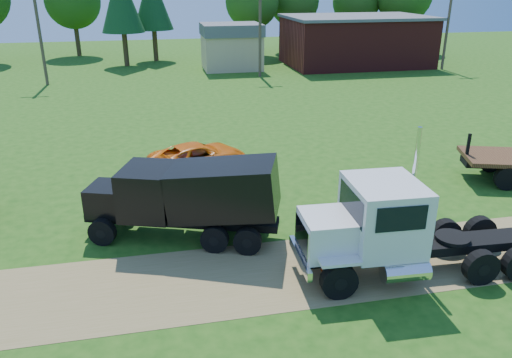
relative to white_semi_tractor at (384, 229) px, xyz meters
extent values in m
plane|color=#1C4A10|center=(-2.26, 0.67, -1.64)|extent=(140.00, 140.00, 0.00)
cube|color=olive|center=(-2.26, 0.67, -1.63)|extent=(120.00, 4.20, 0.01)
cube|color=black|center=(1.22, -0.03, -0.80)|extent=(7.86, 1.33, 0.31)
cylinder|color=black|center=(-1.85, -1.01, -1.07)|extent=(1.16, 0.41, 1.15)
cylinder|color=black|center=(-1.85, -1.01, -1.07)|extent=(0.42, 0.40, 0.40)
cylinder|color=black|center=(-1.76, 1.22, -1.07)|extent=(1.16, 0.41, 1.15)
cylinder|color=black|center=(-1.76, 1.22, -1.07)|extent=(0.42, 0.40, 0.40)
cylinder|color=black|center=(2.84, -1.21, -1.07)|extent=(1.16, 0.41, 1.15)
cylinder|color=black|center=(2.84, -1.21, -1.07)|extent=(0.42, 0.40, 0.40)
cylinder|color=black|center=(2.93, 1.02, -1.07)|extent=(1.16, 0.41, 1.15)
cylinder|color=black|center=(2.93, 1.02, -1.07)|extent=(0.42, 0.40, 0.40)
cylinder|color=black|center=(4.29, 0.96, -1.07)|extent=(1.16, 0.41, 1.15)
cylinder|color=black|center=(4.29, 0.96, -1.07)|extent=(0.42, 0.40, 0.40)
cube|color=silver|center=(-1.75, 0.10, -0.02)|extent=(1.95, 1.85, 1.25)
cube|color=silver|center=(-2.69, 0.14, -0.07)|extent=(0.15, 1.57, 1.04)
cube|color=silver|center=(-2.74, 0.15, -0.80)|extent=(0.26, 2.40, 0.31)
cube|color=silver|center=(-0.09, 0.03, 0.50)|extent=(2.30, 2.60, 2.19)
cube|color=black|center=(-1.16, 0.08, 0.97)|extent=(0.14, 2.09, 0.89)
cube|color=black|center=(-0.14, -1.23, 0.97)|extent=(1.57, 0.11, 0.78)
cube|color=black|center=(-0.03, 1.29, 0.97)|extent=(1.57, 0.11, 0.78)
cube|color=silver|center=(-1.85, -1.01, -0.39)|extent=(1.27, 0.52, 0.10)
cube|color=silver|center=(-1.76, 1.22, -0.39)|extent=(1.27, 0.52, 0.10)
cylinder|color=silver|center=(0.23, -1.18, -0.91)|extent=(1.49, 0.69, 0.63)
cylinder|color=silver|center=(1.14, 0.55, 0.76)|extent=(0.15, 0.15, 4.80)
cylinder|color=black|center=(2.47, -0.08, -0.56)|extent=(1.20, 1.20, 0.13)
cube|color=black|center=(-6.24, 3.88, -0.91)|extent=(7.16, 3.27, 0.27)
cylinder|color=black|center=(-9.13, 3.89, -1.14)|extent=(1.05, 0.63, 1.00)
cylinder|color=black|center=(-9.13, 3.89, -1.14)|extent=(0.44, 0.43, 0.35)
cylinder|color=black|center=(-8.50, 5.69, -1.14)|extent=(1.05, 0.63, 1.00)
cylinder|color=black|center=(-8.50, 5.69, -1.14)|extent=(0.44, 0.43, 0.35)
cylinder|color=black|center=(-5.19, 2.50, -1.14)|extent=(1.05, 0.63, 1.00)
cylinder|color=black|center=(-5.19, 2.50, -1.14)|extent=(0.44, 0.43, 0.35)
cylinder|color=black|center=(-4.55, 4.30, -1.14)|extent=(1.05, 0.63, 1.00)
cylinder|color=black|center=(-4.55, 4.30, -1.14)|extent=(0.44, 0.43, 0.35)
cylinder|color=black|center=(-4.07, 2.11, -1.14)|extent=(1.05, 0.63, 1.00)
cylinder|color=black|center=(-4.07, 2.11, -1.14)|extent=(0.44, 0.43, 0.35)
cylinder|color=black|center=(-3.44, 3.91, -1.14)|extent=(1.05, 0.63, 1.00)
cylinder|color=black|center=(-3.44, 3.91, -1.14)|extent=(0.44, 0.43, 0.35)
cube|color=black|center=(-8.73, 4.76, -0.23)|extent=(2.06, 2.00, 1.09)
cube|color=silver|center=(-9.50, 5.03, -0.28)|extent=(0.52, 1.31, 0.91)
cube|color=black|center=(-7.36, 4.27, 0.18)|extent=(2.44, 2.66, 1.82)
cube|color=black|center=(-8.20, 4.57, 0.59)|extent=(0.65, 1.73, 0.73)
cube|color=black|center=(-4.70, 3.34, 0.41)|extent=(4.49, 3.38, 2.21)
imported|color=orange|center=(-4.89, 10.94, -0.95)|extent=(5.46, 3.82, 1.38)
cylinder|color=black|center=(8.73, 5.35, -1.08)|extent=(1.17, 0.66, 1.12)
cylinder|color=black|center=(9.45, 7.58, -1.08)|extent=(1.17, 0.66, 1.12)
cube|color=black|center=(7.60, 6.95, 0.09)|extent=(0.17, 0.17, 1.12)
imported|color=#999999|center=(-1.94, -0.34, -0.65)|extent=(0.87, 0.79, 1.98)
imported|color=#999999|center=(-5.30, 5.86, -0.70)|extent=(1.09, 0.97, 1.87)
cube|color=maroon|center=(15.74, 40.67, 0.86)|extent=(15.00, 10.00, 5.00)
cube|color=#56575B|center=(15.74, 40.67, 3.51)|extent=(15.40, 10.40, 0.30)
cube|color=tan|center=(1.74, 40.67, 0.16)|extent=(6.00, 5.00, 3.60)
cube|color=#56575B|center=(1.74, 40.67, 2.46)|extent=(6.20, 5.40, 1.20)
cylinder|color=#4A372A|center=(-16.26, 35.67, 2.86)|extent=(0.28, 0.28, 9.00)
cylinder|color=#4A372A|center=(3.74, 35.67, 2.86)|extent=(0.28, 0.28, 9.00)
cylinder|color=#4A372A|center=(23.74, 35.67, 2.86)|extent=(0.28, 0.28, 9.00)
cylinder|color=#372316|center=(-15.50, 54.39, 0.12)|extent=(0.56, 0.56, 3.52)
sphere|color=#174E13|center=(-15.50, 54.39, 4.90)|extent=(6.64, 6.64, 6.64)
cylinder|color=#372316|center=(-6.10, 48.20, 0.17)|extent=(0.56, 0.56, 3.61)
cylinder|color=#372316|center=(5.92, 50.25, 0.10)|extent=(0.56, 0.56, 3.47)
sphere|color=#174E13|center=(5.92, 50.25, 4.81)|extent=(6.55, 6.55, 6.55)
cylinder|color=#372316|center=(12.01, 52.81, 0.06)|extent=(0.56, 0.56, 3.41)
sphere|color=#174E13|center=(12.01, 52.81, 4.69)|extent=(6.42, 6.42, 6.42)
cylinder|color=#372316|center=(26.05, 50.19, 0.28)|extent=(0.56, 0.56, 3.83)
cylinder|color=#372316|center=(-9.40, 45.14, 0.19)|extent=(0.56, 0.56, 3.67)
cylinder|color=#372316|center=(20.73, 53.06, 0.04)|extent=(0.56, 0.56, 3.35)
sphere|color=#174E13|center=(20.73, 53.06, 4.58)|extent=(6.31, 6.31, 6.31)
camera|label=1|loc=(-6.98, -13.06, 7.47)|focal=35.00mm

